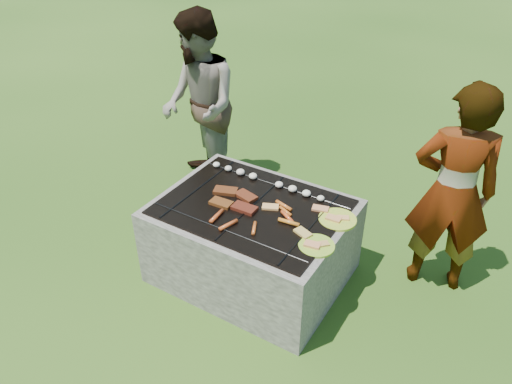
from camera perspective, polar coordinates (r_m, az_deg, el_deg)
lawn at (r=3.80m, az=-0.40°, el=-9.20°), size 60.00×60.00×0.00m
fire_pit at (r=3.62m, az=-0.42°, el=-5.91°), size 1.30×1.00×0.62m
mushrooms at (r=3.66m, az=1.21°, el=1.33°), size 0.94×0.06×0.04m
pork_slabs at (r=3.47m, az=-2.47°, el=-0.84°), size 0.41×0.27×0.02m
sausages at (r=3.29m, az=0.53°, el=-2.95°), size 0.53×0.49×0.03m
bread_on_grate at (r=3.33m, az=4.76°, el=-2.76°), size 0.45×0.40×0.02m
plate_far at (r=3.34m, az=9.28°, el=-3.10°), size 0.31×0.31×0.03m
plate_near at (r=3.11m, az=6.91°, el=-6.09°), size 0.28×0.28×0.03m
cook at (r=3.53m, az=21.55°, el=-0.03°), size 0.65×0.52×1.54m
bystander at (r=4.44m, az=-6.49°, el=9.76°), size 1.00×0.98×1.63m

